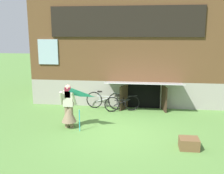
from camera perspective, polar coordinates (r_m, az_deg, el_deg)
The scene contains 7 objects.
ground_plane at distance 8.87m, azimuth 1.32°, elevation -9.86°, with size 60.00×60.00×0.00m, color #56843D.
log_house at distance 13.54m, azimuth 3.72°, elevation 9.39°, with size 8.59×5.75×5.37m.
person at distance 9.20m, azimuth -9.42°, elevation -4.95°, with size 0.61×0.52×1.54m.
kite at distance 8.50m, azimuth -8.78°, elevation -2.61°, with size 0.92×0.97×1.41m.
bicycle_black at distance 11.01m, azimuth 2.22°, elevation -3.60°, with size 1.45×0.54×0.70m.
bicycle_silver at distance 11.35m, azimuth -1.52°, elevation -2.91°, with size 1.71×0.26×0.78m.
wooden_crate at distance 7.97m, azimuth 16.45°, elevation -11.73°, with size 0.55×0.47×0.32m, color brown.
Camera 1 is at (0.83, -8.19, 3.31)m, focal length 41.87 mm.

